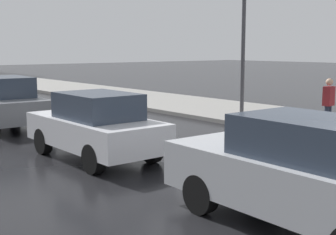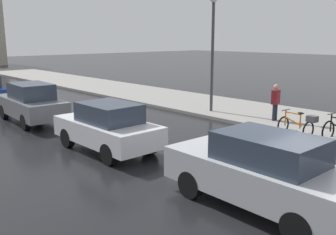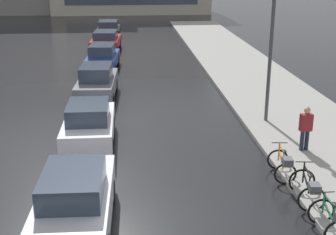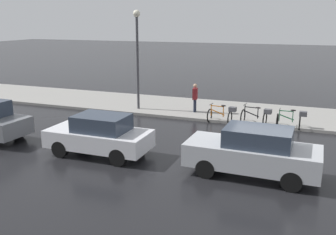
# 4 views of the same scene
# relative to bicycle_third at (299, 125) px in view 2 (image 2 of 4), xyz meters

# --- Properties ---
(ground_plane) EXTENTS (140.00, 140.00, 0.00)m
(ground_plane) POSITION_rel_bicycle_third_xyz_m (-3.60, -2.45, -0.49)
(ground_plane) COLOR black
(sidewalk_kerb) EXTENTS (4.80, 60.00, 0.14)m
(sidewalk_kerb) POSITION_rel_bicycle_third_xyz_m (2.40, 7.55, -0.42)
(sidewalk_kerb) COLOR gray
(sidewalk_kerb) RESTS_ON ground
(bicycle_third) EXTENTS (0.79, 1.42, 0.96)m
(bicycle_third) POSITION_rel_bicycle_third_xyz_m (0.00, 0.00, 0.00)
(bicycle_third) COLOR black
(bicycle_third) RESTS_ON ground
(car_silver) EXTENTS (1.83, 4.35, 1.65)m
(car_silver) POSITION_rel_bicycle_third_xyz_m (-5.97, -2.35, 0.34)
(car_silver) COLOR #B2B5BA
(car_silver) RESTS_ON ground
(car_white) EXTENTS (1.76, 3.94, 1.58)m
(car_white) POSITION_rel_bicycle_third_xyz_m (-6.05, 3.38, 0.30)
(car_white) COLOR silver
(car_white) RESTS_ON ground
(car_grey) EXTENTS (1.91, 4.42, 1.69)m
(car_grey) POSITION_rel_bicycle_third_xyz_m (-6.09, 9.19, 0.34)
(car_grey) COLOR slate
(car_grey) RESTS_ON ground
(pedestrian) EXTENTS (0.43, 0.30, 1.69)m
(pedestrian) POSITION_rel_bicycle_third_xyz_m (1.36, 1.86, 0.46)
(pedestrian) COLOR #1E2333
(pedestrian) RESTS_ON ground
(streetlamp) EXTENTS (0.39, 0.39, 5.53)m
(streetlamp) POSITION_rel_bicycle_third_xyz_m (0.96, 5.07, 3.10)
(streetlamp) COLOR #424247
(streetlamp) RESTS_ON ground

